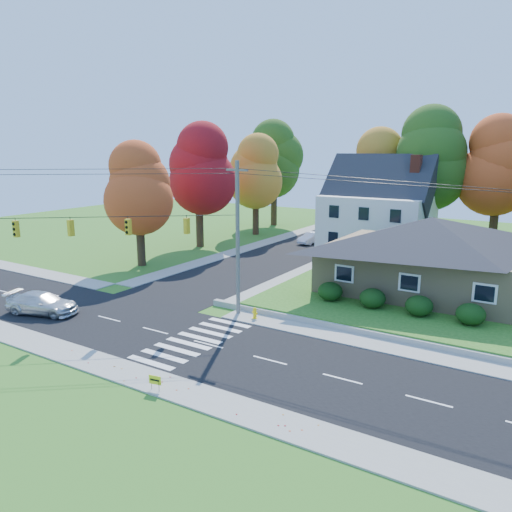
{
  "coord_description": "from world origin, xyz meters",
  "views": [
    {
      "loc": [
        16.17,
        -20.71,
        10.78
      ],
      "look_at": [
        -1.88,
        8.0,
        3.38
      ],
      "focal_mm": 35.0,
      "sensor_mm": 36.0,
      "label": 1
    }
  ],
  "objects": [
    {
      "name": "road_cross",
      "position": [
        -8.0,
        26.0,
        0.01
      ],
      "size": [
        8.0,
        44.0,
        0.02
      ],
      "primitive_type": "cube",
      "color": "black",
      "rests_on": "ground"
    },
    {
      "name": "sidewalk_south",
      "position": [
        0.0,
        -5.0,
        0.04
      ],
      "size": [
        90.0,
        2.0,
        0.08
      ],
      "primitive_type": "cube",
      "color": "#9C9A90",
      "rests_on": "ground"
    },
    {
      "name": "hedge_row",
      "position": [
        7.5,
        9.8,
        1.14
      ],
      "size": [
        10.7,
        1.7,
        1.27
      ],
      "color": "#163A10",
      "rests_on": "lawn"
    },
    {
      "name": "sidewalk_north",
      "position": [
        0.0,
        5.0,
        0.04
      ],
      "size": [
        90.0,
        2.0,
        0.08
      ],
      "primitive_type": "cube",
      "color": "#9C9A90",
      "rests_on": "ground"
    },
    {
      "name": "colonial_house",
      "position": [
        0.04,
        28.0,
        4.58
      ],
      "size": [
        10.4,
        8.4,
        9.6
      ],
      "color": "silver",
      "rests_on": "lawn"
    },
    {
      "name": "ranch_house",
      "position": [
        8.0,
        16.0,
        3.27
      ],
      "size": [
        14.6,
        10.6,
        5.4
      ],
      "color": "tan",
      "rests_on": "lawn"
    },
    {
      "name": "tree_west_2",
      "position": [
        -17.0,
        32.0,
        7.81
      ],
      "size": [
        6.72,
        6.72,
        12.51
      ],
      "color": "#3F2A19",
      "rests_on": "ground"
    },
    {
      "name": "silver_sedan",
      "position": [
        -12.51,
        -1.61,
        0.72
      ],
      "size": [
        5.21,
        3.3,
        1.41
      ],
      "primitive_type": "imported",
      "rotation": [
        0.0,
        0.0,
        1.87
      ],
      "color": "silver",
      "rests_on": "road_main"
    },
    {
      "name": "tree_west_0",
      "position": [
        -17.0,
        12.0,
        7.15
      ],
      "size": [
        6.16,
        6.16,
        11.47
      ],
      "color": "#3F2A19",
      "rests_on": "ground"
    },
    {
      "name": "ground",
      "position": [
        0.0,
        0.0,
        0.0
      ],
      "size": [
        120.0,
        120.0,
        0.0
      ],
      "primitive_type": "plane",
      "color": "#3D7923"
    },
    {
      "name": "tree_west_1",
      "position": [
        -18.0,
        22.0,
        8.46
      ],
      "size": [
        7.28,
        7.28,
        13.56
      ],
      "color": "#3F2A19",
      "rests_on": "ground"
    },
    {
      "name": "road_main",
      "position": [
        0.0,
        0.0,
        0.01
      ],
      "size": [
        90.0,
        8.0,
        0.02
      ],
      "primitive_type": "cube",
      "color": "black",
      "rests_on": "ground"
    },
    {
      "name": "tree_west_3",
      "position": [
        -19.0,
        40.0,
        9.11
      ],
      "size": [
        7.84,
        7.84,
        14.6
      ],
      "color": "#3F2A19",
      "rests_on": "ground"
    },
    {
      "name": "white_car",
      "position": [
        -8.32,
        30.16,
        0.66
      ],
      "size": [
        1.93,
        4.03,
        1.27
      ],
      "primitive_type": "imported",
      "rotation": [
        0.0,
        0.0,
        -0.16
      ],
      "color": "white",
      "rests_on": "road_cross"
    },
    {
      "name": "traffic_infrastructure",
      "position": [
        -0.15,
        1.35,
        5.15
      ],
      "size": [
        38.1,
        10.66,
        10.0
      ],
      "color": "#666059",
      "rests_on": "ground"
    },
    {
      "name": "tree_lot_1",
      "position": [
        4.0,
        33.0,
        9.61
      ],
      "size": [
        7.84,
        7.84,
        14.6
      ],
      "color": "#3F2A19",
      "rests_on": "lawn"
    },
    {
      "name": "tree_lot_0",
      "position": [
        -2.0,
        34.0,
        8.31
      ],
      "size": [
        6.72,
        6.72,
        12.51
      ],
      "color": "#3F2A19",
      "rests_on": "lawn"
    },
    {
      "name": "fire_hydrant",
      "position": [
        -0.04,
        4.94,
        0.38
      ],
      "size": [
        0.45,
        0.35,
        0.79
      ],
      "color": "yellow",
      "rests_on": "ground"
    },
    {
      "name": "yard_sign",
      "position": [
        1.33,
        -5.64,
        0.55
      ],
      "size": [
        0.62,
        0.14,
        0.78
      ],
      "color": "black",
      "rests_on": "ground"
    },
    {
      "name": "lawn",
      "position": [
        13.0,
        21.0,
        0.25
      ],
      "size": [
        30.0,
        30.0,
        0.5
      ],
      "primitive_type": "cube",
      "color": "#3D7923",
      "rests_on": "ground"
    },
    {
      "name": "tree_lot_2",
      "position": [
        10.0,
        34.0,
        8.96
      ],
      "size": [
        7.28,
        7.28,
        13.56
      ],
      "color": "#3F2A19",
      "rests_on": "lawn"
    }
  ]
}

